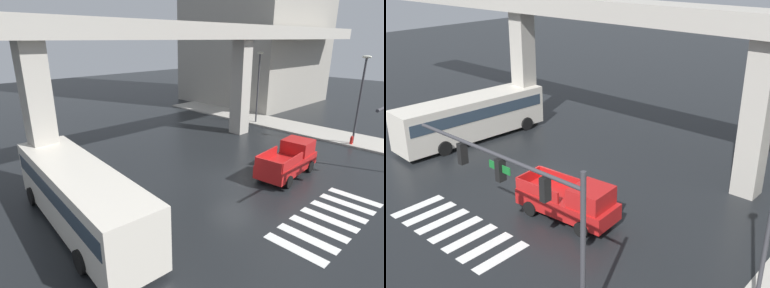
{
  "view_description": "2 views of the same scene",
  "coord_description": "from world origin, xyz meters",
  "views": [
    {
      "loc": [
        -14.17,
        -11.21,
        8.47
      ],
      "look_at": [
        -0.85,
        2.75,
        1.96
      ],
      "focal_mm": 29.37,
      "sensor_mm": 36.0,
      "label": 1
    },
    {
      "loc": [
        16.83,
        -16.53,
        11.99
      ],
      "look_at": [
        0.33,
        2.2,
        1.91
      ],
      "focal_mm": 43.79,
      "sensor_mm": 36.0,
      "label": 2
    }
  ],
  "objects": [
    {
      "name": "crosswalk_stripes",
      "position": [
        -0.0,
        -6.13,
        0.01
      ],
      "size": [
        7.15,
        2.8,
        0.01
      ],
      "color": "silver",
      "rests_on": "ground"
    },
    {
      "name": "ground_plane",
      "position": [
        0.0,
        0.0,
        0.0
      ],
      "size": [
        120.0,
        120.0,
        0.0
      ],
      "primitive_type": "plane",
      "color": "black"
    },
    {
      "name": "traffic_signal_mast",
      "position": [
        6.22,
        -7.26,
        4.56
      ],
      "size": [
        8.69,
        0.32,
        6.2
      ],
      "color": "#38383D",
      "rests_on": "ground"
    },
    {
      "name": "pickup_truck",
      "position": [
        3.49,
        -1.84,
        0.99
      ],
      "size": [
        5.23,
        2.38,
        2.08
      ],
      "color": "red",
      "rests_on": "ground"
    },
    {
      "name": "city_bus",
      "position": [
        -9.0,
        1.7,
        1.72
      ],
      "size": [
        3.29,
        10.94,
        2.99
      ],
      "color": "beige",
      "rests_on": "ground"
    },
    {
      "name": "elevated_overpass",
      "position": [
        0.0,
        6.42,
        8.31
      ],
      "size": [
        57.87,
        2.52,
        9.57
      ],
      "color": "#ADA89E",
      "rests_on": "ground"
    }
  ]
}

